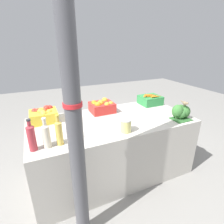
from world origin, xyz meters
TOP-DOWN VIEW (x-y plane):
  - ground_plane at (0.00, 0.00)m, footprint 10.00×10.00m
  - market_table at (0.00, 0.00)m, footprint 1.92×0.94m
  - support_pole at (-0.58, -0.65)m, footprint 0.13×0.13m
  - apple_crate at (-0.75, 0.29)m, footprint 0.30×0.27m
  - orange_crate at (-0.02, 0.29)m, footprint 0.30×0.27m
  - carrot_crate at (0.76, 0.29)m, footprint 0.30×0.27m
  - broccoli_pile at (0.77, -0.31)m, footprint 0.24×0.19m
  - juice_bottle_ruby at (-0.88, -0.30)m, footprint 0.07×0.07m
  - juice_bottle_cloudy at (-0.76, -0.30)m, footprint 0.07×0.07m
  - juice_bottle_golden at (-0.66, -0.30)m, footprint 0.06×0.06m
  - pickle_jar at (0.01, -0.33)m, footprint 0.12×0.12m
  - sparrow_bird at (0.78, -0.35)m, footprint 0.05×0.14m

SIDE VIEW (x-z plane):
  - ground_plane at x=0.00m, z-range 0.00..0.00m
  - market_table at x=0.00m, z-range 0.00..0.76m
  - carrot_crate at x=0.76m, z-range 0.75..0.91m
  - pickle_jar at x=0.01m, z-range 0.76..0.90m
  - apple_crate at x=-0.75m, z-range 0.75..0.92m
  - orange_crate at x=-0.02m, z-range 0.75..0.92m
  - broccoli_pile at x=0.77m, z-range 0.75..0.94m
  - juice_bottle_cloudy at x=-0.76m, z-range 0.74..1.02m
  - juice_bottle_golden at x=-0.66m, z-range 0.74..1.03m
  - juice_bottle_ruby at x=-0.88m, z-range 0.74..1.03m
  - sparrow_bird at x=0.78m, z-range 0.94..0.99m
  - support_pole at x=-0.58m, z-range 0.00..2.26m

